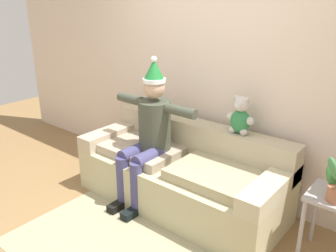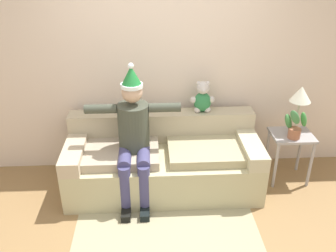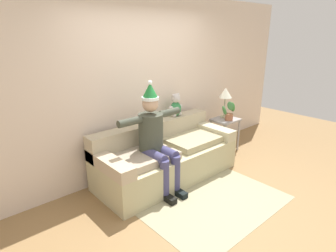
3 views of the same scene
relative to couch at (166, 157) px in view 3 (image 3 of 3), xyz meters
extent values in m
plane|color=olive|center=(0.00, -1.01, -0.33)|extent=(10.00, 10.00, 0.00)
cube|color=beige|center=(0.00, 0.54, 1.02)|extent=(7.00, 0.10, 2.70)
cube|color=#B9B288|center=(0.00, -0.04, -0.10)|extent=(2.19, 0.91, 0.47)
cube|color=#B7AA8B|center=(0.00, 0.29, 0.31)|extent=(2.19, 0.24, 0.36)
cube|color=#BDAA8E|center=(-0.98, -0.04, 0.21)|extent=(0.22, 0.91, 0.16)
cube|color=#C1B896|center=(0.98, -0.04, 0.21)|extent=(0.22, 0.91, 0.16)
cube|color=tan|center=(-0.49, -0.09, 0.18)|extent=(0.88, 0.64, 0.10)
cube|color=tan|center=(0.49, -0.09, 0.18)|extent=(0.88, 0.64, 0.10)
cylinder|color=#3F4437|center=(-0.32, -0.06, 0.49)|extent=(0.34, 0.34, 0.52)
sphere|color=tan|center=(-0.32, -0.06, 0.89)|extent=(0.22, 0.22, 0.22)
cylinder|color=white|center=(-0.32, -0.06, 0.97)|extent=(0.23, 0.23, 0.04)
cone|color=#1E7833|center=(-0.32, -0.06, 1.08)|extent=(0.21, 0.21, 0.20)
sphere|color=white|center=(-0.32, -0.06, 1.18)|extent=(0.06, 0.06, 0.06)
cylinder|color=#42406D|center=(-0.42, -0.26, 0.23)|extent=(0.14, 0.40, 0.14)
cylinder|color=#42406D|center=(-0.42, -0.46, -0.05)|extent=(0.13, 0.13, 0.57)
cube|color=black|center=(-0.42, -0.54, -0.29)|extent=(0.10, 0.24, 0.08)
cylinder|color=#42406D|center=(-0.22, -0.26, 0.23)|extent=(0.14, 0.40, 0.14)
cylinder|color=#42406D|center=(-0.22, -0.46, -0.05)|extent=(0.13, 0.13, 0.57)
cube|color=black|center=(-0.22, -0.54, -0.29)|extent=(0.10, 0.24, 0.08)
cylinder|color=#3F4437|center=(-0.66, -0.06, 0.71)|extent=(0.34, 0.10, 0.10)
cylinder|color=#3F4437|center=(0.02, -0.06, 0.71)|extent=(0.34, 0.10, 0.10)
ellipsoid|color=#2E7D45|center=(0.48, 0.29, 0.61)|extent=(0.20, 0.16, 0.24)
sphere|color=beige|center=(0.48, 0.29, 0.79)|extent=(0.15, 0.15, 0.15)
sphere|color=beige|center=(0.48, 0.23, 0.78)|extent=(0.07, 0.07, 0.07)
sphere|color=beige|center=(0.42, 0.29, 0.84)|extent=(0.05, 0.05, 0.05)
sphere|color=beige|center=(0.53, 0.29, 0.84)|extent=(0.05, 0.05, 0.05)
sphere|color=beige|center=(0.37, 0.29, 0.64)|extent=(0.08, 0.08, 0.08)
sphere|color=beige|center=(0.42, 0.26, 0.53)|extent=(0.08, 0.08, 0.08)
sphere|color=beige|center=(0.58, 0.29, 0.64)|extent=(0.08, 0.08, 0.08)
sphere|color=beige|center=(0.54, 0.26, 0.53)|extent=(0.08, 0.08, 0.08)
cube|color=#9D999C|center=(1.51, 0.05, 0.27)|extent=(0.47, 0.40, 0.03)
cylinder|color=#9D999C|center=(1.30, -0.12, -0.04)|extent=(0.04, 0.04, 0.59)
cylinder|color=#9D999C|center=(1.72, -0.12, -0.04)|extent=(0.04, 0.04, 0.59)
cylinder|color=#9D999C|center=(1.30, 0.22, -0.04)|extent=(0.04, 0.04, 0.59)
cylinder|color=#9D999C|center=(1.72, 0.22, -0.04)|extent=(0.04, 0.04, 0.59)
cylinder|color=#B1B38C|center=(1.57, 0.13, 0.30)|extent=(0.14, 0.14, 0.03)
cylinder|color=#B6B69B|center=(1.57, 0.13, 0.49)|extent=(0.02, 0.02, 0.35)
cone|color=silver|center=(1.57, 0.13, 0.75)|extent=(0.24, 0.24, 0.18)
cylinder|color=#9F5F42|center=(1.49, -0.04, 0.34)|extent=(0.14, 0.14, 0.12)
ellipsoid|color=#378239|center=(1.57, -0.04, 0.52)|extent=(0.10, 0.10, 0.19)
ellipsoid|color=#3A7638|center=(1.43, 0.02, 0.47)|extent=(0.16, 0.15, 0.19)
ellipsoid|color=#3C7C44|center=(1.45, -0.08, 0.57)|extent=(0.18, 0.12, 0.21)
cube|color=tan|center=(0.00, -1.05, -0.33)|extent=(1.87, 1.14, 0.01)
camera|label=1|loc=(1.98, -2.66, 1.77)|focal=37.75mm
camera|label=2|loc=(-0.14, -3.61, 2.32)|focal=39.06mm
camera|label=3|loc=(-2.56, -2.96, 1.80)|focal=30.03mm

